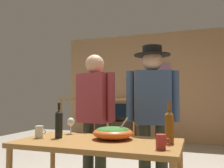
{
  "coord_description": "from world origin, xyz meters",
  "views": [
    {
      "loc": [
        1.0,
        -2.95,
        1.11
      ],
      "look_at": [
        0.2,
        -0.66,
        1.24
      ],
      "focal_mm": 39.01,
      "sensor_mm": 36.0,
      "label": 1
    }
  ],
  "objects_px": {
    "serving_table": "(98,150)",
    "person_standing_left": "(95,111)",
    "flat_screen_tv": "(116,111)",
    "wine_bottle_amber": "(169,126)",
    "person_standing_right": "(153,108)",
    "wine_glass": "(71,122)",
    "salad_bowl": "(113,132)",
    "stair_railing": "(127,116)",
    "tv_console": "(116,131)",
    "mug_white": "(39,132)",
    "wine_bottle_dark": "(59,123)",
    "framed_picture": "(157,79)",
    "mug_red": "(161,142)"
  },
  "relations": [
    {
      "from": "salad_bowl",
      "to": "wine_bottle_amber",
      "type": "relative_size",
      "value": 1.08
    },
    {
      "from": "wine_bottle_amber",
      "to": "person_standing_right",
      "type": "xyz_separation_m",
      "value": [
        -0.24,
        0.63,
        0.12
      ]
    },
    {
      "from": "wine_bottle_amber",
      "to": "mug_white",
      "type": "xyz_separation_m",
      "value": [
        -1.14,
        -0.14,
        -0.08
      ]
    },
    {
      "from": "serving_table",
      "to": "wine_bottle_amber",
      "type": "distance_m",
      "value": 0.63
    },
    {
      "from": "tv_console",
      "to": "mug_red",
      "type": "xyz_separation_m",
      "value": [
        1.71,
        -4.16,
        0.54
      ]
    },
    {
      "from": "tv_console",
      "to": "mug_white",
      "type": "distance_m",
      "value": 4.11
    },
    {
      "from": "stair_railing",
      "to": "person_standing_left",
      "type": "xyz_separation_m",
      "value": [
        0.34,
        -2.63,
        0.25
      ]
    },
    {
      "from": "stair_railing",
      "to": "wine_bottle_amber",
      "type": "height_order",
      "value": "stair_railing"
    },
    {
      "from": "serving_table",
      "to": "mug_white",
      "type": "xyz_separation_m",
      "value": [
        -0.55,
        -0.06,
        0.13
      ]
    },
    {
      "from": "stair_railing",
      "to": "person_standing_right",
      "type": "distance_m",
      "value": 2.84
    },
    {
      "from": "flat_screen_tv",
      "to": "serving_table",
      "type": "xyz_separation_m",
      "value": [
        1.15,
        -3.94,
        -0.1
      ]
    },
    {
      "from": "serving_table",
      "to": "wine_bottle_amber",
      "type": "xyz_separation_m",
      "value": [
        0.59,
        0.08,
        0.21
      ]
    },
    {
      "from": "flat_screen_tv",
      "to": "person_standing_right",
      "type": "distance_m",
      "value": 3.57
    },
    {
      "from": "framed_picture",
      "to": "wine_bottle_dark",
      "type": "xyz_separation_m",
      "value": [
        -0.25,
        -4.26,
        -0.71
      ]
    },
    {
      "from": "flat_screen_tv",
      "to": "salad_bowl",
      "type": "xyz_separation_m",
      "value": [
        1.25,
        -3.83,
        0.03
      ]
    },
    {
      "from": "serving_table",
      "to": "person_standing_left",
      "type": "distance_m",
      "value": 0.84
    },
    {
      "from": "serving_table",
      "to": "wine_bottle_dark",
      "type": "xyz_separation_m",
      "value": [
        -0.39,
        0.01,
        0.21
      ]
    },
    {
      "from": "person_standing_left",
      "to": "wine_glass",
      "type": "bearing_deg",
      "value": 95.73
    },
    {
      "from": "flat_screen_tv",
      "to": "tv_console",
      "type": "bearing_deg",
      "value": 90.0
    },
    {
      "from": "wine_glass",
      "to": "mug_red",
      "type": "bearing_deg",
      "value": -24.63
    },
    {
      "from": "person_standing_right",
      "to": "wine_glass",
      "type": "bearing_deg",
      "value": 17.16
    },
    {
      "from": "stair_railing",
      "to": "wine_glass",
      "type": "bearing_deg",
      "value": -84.8
    },
    {
      "from": "wine_glass",
      "to": "person_standing_left",
      "type": "height_order",
      "value": "person_standing_left"
    },
    {
      "from": "wine_glass",
      "to": "flat_screen_tv",
      "type": "bearing_deg",
      "value": 101.41
    },
    {
      "from": "wine_glass",
      "to": "mug_white",
      "type": "distance_m",
      "value": 0.35
    },
    {
      "from": "flat_screen_tv",
      "to": "wine_bottle_amber",
      "type": "height_order",
      "value": "wine_bottle_amber"
    },
    {
      "from": "framed_picture",
      "to": "mug_white",
      "type": "bearing_deg",
      "value": -95.42
    },
    {
      "from": "person_standing_left",
      "to": "salad_bowl",
      "type": "bearing_deg",
      "value": 139.84
    },
    {
      "from": "serving_table",
      "to": "person_standing_right",
      "type": "height_order",
      "value": "person_standing_right"
    },
    {
      "from": "framed_picture",
      "to": "wine_glass",
      "type": "height_order",
      "value": "framed_picture"
    },
    {
      "from": "wine_glass",
      "to": "person_standing_right",
      "type": "xyz_separation_m",
      "value": [
        0.75,
        0.45,
        0.14
      ]
    },
    {
      "from": "salad_bowl",
      "to": "mug_red",
      "type": "bearing_deg",
      "value": -32.24
    },
    {
      "from": "wine_glass",
      "to": "person_standing_right",
      "type": "bearing_deg",
      "value": 31.02
    },
    {
      "from": "salad_bowl",
      "to": "wine_bottle_amber",
      "type": "height_order",
      "value": "wine_bottle_amber"
    },
    {
      "from": "person_standing_left",
      "to": "mug_red",
      "type": "bearing_deg",
      "value": 149.02
    },
    {
      "from": "stair_railing",
      "to": "person_standing_right",
      "type": "height_order",
      "value": "person_standing_right"
    },
    {
      "from": "salad_bowl",
      "to": "wine_glass",
      "type": "height_order",
      "value": "salad_bowl"
    },
    {
      "from": "mug_white",
      "to": "mug_red",
      "type": "bearing_deg",
      "value": -6.39
    },
    {
      "from": "wine_bottle_amber",
      "to": "person_standing_left",
      "type": "bearing_deg",
      "value": 145.76
    },
    {
      "from": "serving_table",
      "to": "person_standing_right",
      "type": "relative_size",
      "value": 0.82
    },
    {
      "from": "flat_screen_tv",
      "to": "salad_bowl",
      "type": "relative_size",
      "value": 1.6
    },
    {
      "from": "wine_bottle_dark",
      "to": "flat_screen_tv",
      "type": "bearing_deg",
      "value": 100.92
    },
    {
      "from": "flat_screen_tv",
      "to": "wine_glass",
      "type": "xyz_separation_m",
      "value": [
        0.74,
        -3.68,
        0.09
      ]
    },
    {
      "from": "wine_bottle_amber",
      "to": "mug_red",
      "type": "bearing_deg",
      "value": -96.65
    },
    {
      "from": "wine_bottle_dark",
      "to": "framed_picture",
      "type": "bearing_deg",
      "value": 86.66
    },
    {
      "from": "serving_table",
      "to": "wine_bottle_amber",
      "type": "height_order",
      "value": "wine_bottle_amber"
    },
    {
      "from": "serving_table",
      "to": "stair_railing",
      "type": "bearing_deg",
      "value": 101.63
    },
    {
      "from": "wine_bottle_amber",
      "to": "wine_bottle_dark",
      "type": "bearing_deg",
      "value": -175.83
    },
    {
      "from": "salad_bowl",
      "to": "tv_console",
      "type": "bearing_deg",
      "value": 107.86
    },
    {
      "from": "mug_white",
      "to": "wine_bottle_amber",
      "type": "bearing_deg",
      "value": 6.86
    }
  ]
}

